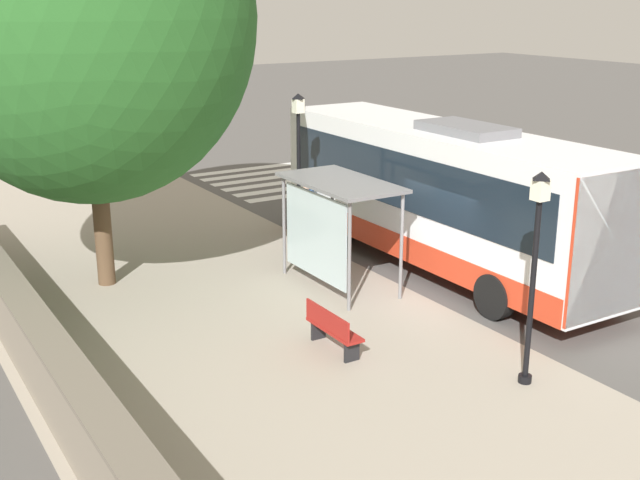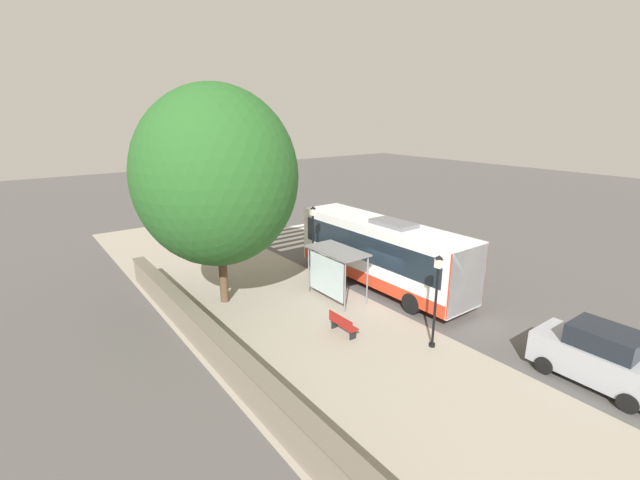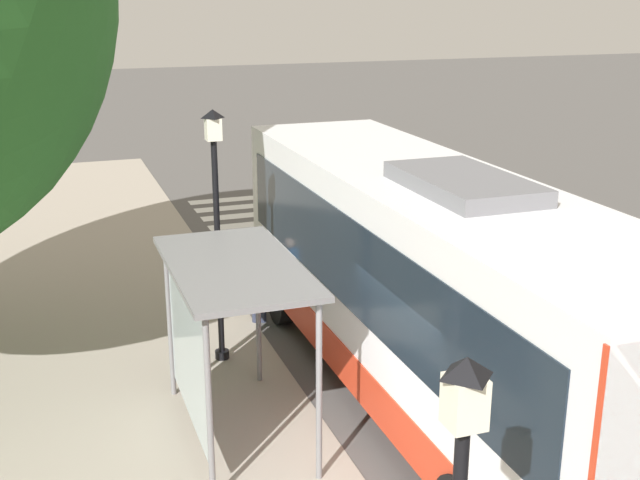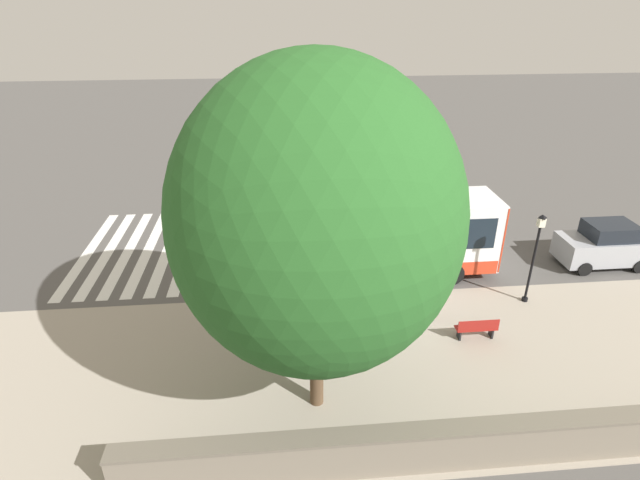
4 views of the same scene
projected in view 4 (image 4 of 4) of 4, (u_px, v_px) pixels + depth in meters
The scene contains 12 objects.
ground_plane at pixel (413, 292), 21.09m from camera, with size 120.00×120.00×0.00m, color #514F4C.
sidewalk_plaza at pixel (447, 362), 17.07m from camera, with size 9.00×44.00×0.02m.
crosswalk_stripes at pixel (139, 250), 24.51m from camera, with size 9.00×5.25×0.01m.
stone_wall at pixel (499, 442), 13.15m from camera, with size 0.60×20.00×1.37m.
bus at pixel (373, 235), 21.60m from camera, with size 2.68×10.71×3.76m.
bus_shelter at pixel (386, 266), 18.75m from camera, with size 1.70×3.20×2.57m.
pedestrian at pixel (285, 277), 20.30m from camera, with size 0.34×0.22×1.63m.
bench at pixel (477, 328), 18.00m from camera, with size 0.40×1.51×0.88m.
street_lamp_near at pixel (535, 251), 19.41m from camera, with size 0.28×0.28×3.87m.
street_lamp_far at pixel (320, 253), 18.78m from camera, with size 0.28×0.28×4.30m.
shade_tree at pixel (316, 219), 12.64m from camera, with size 7.50×7.50×10.33m.
parked_car_behind_bus at pixel (605, 245), 22.76m from camera, with size 1.95×4.02×2.08m.
Camera 4 is at (-17.47, 5.57, 11.33)m, focal length 28.00 mm.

